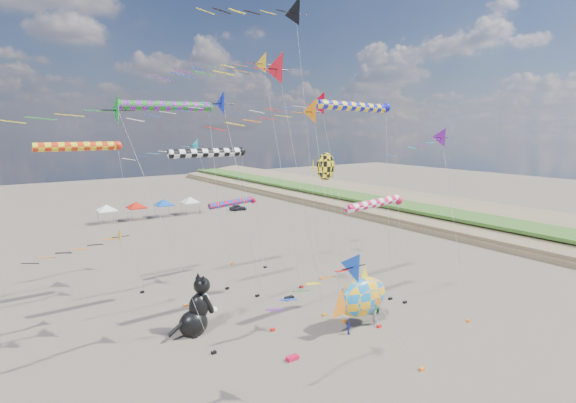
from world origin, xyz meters
The scene contains 29 objects.
ground centered at (0.00, 0.00, 0.00)m, with size 260.00×260.00×0.00m, color brown.
delta_kite_0 centered at (-14.67, 18.31, 7.08)m, with size 10.93×1.56×8.31m.
delta_kite_1 centered at (-5.06, -1.27, 7.97)m, with size 10.28×1.99×9.27m.
delta_kite_2 centered at (-3.72, 7.45, 17.04)m, with size 11.21×2.02×18.41m.
delta_kite_3 centered at (1.92, 17.03, 26.83)m, with size 13.46×3.05×28.57m.
delta_kite_4 centered at (5.15, 1.49, 15.13)m, with size 8.77×1.67×16.36m.
delta_kite_5 centered at (-9.02, 9.50, 17.57)m, with size 9.28×1.85×18.87m.
delta_kite_6 centered at (4.06, 15.33, 18.36)m, with size 13.72×2.57×19.91m.
delta_kite_7 centered at (-16.46, 8.83, 16.95)m, with size 13.12×2.10×18.35m.
delta_kite_8 centered at (-1.46, 16.15, 21.69)m, with size 11.14×2.17×23.11m.
delta_kite_9 centered at (-4.69, 9.38, 20.24)m, with size 13.36×2.64×21.81m.
delta_kite_10 centered at (-4.06, 27.23, 13.89)m, with size 11.08×1.90×15.23m.
windsock_0 centered at (-0.67, 23.86, 8.07)m, with size 7.10×0.67×8.47m.
windsock_1 centered at (-15.62, 23.97, 14.52)m, with size 8.56×0.83×15.00m.
windsock_2 centered at (2.90, 8.70, 17.84)m, with size 9.36×0.78×18.32m.
windsock_3 centered at (4.12, 7.31, 9.85)m, with size 7.77×0.75×10.28m.
windsock_4 centered at (-8.93, 20.06, 18.03)m, with size 10.07×0.92×18.55m.
windsock_5 centered at (-6.68, 16.60, 14.01)m, with size 8.42×0.79×14.47m.
angelfish_kite centered at (3.56, 13.68, 12.46)m, with size 3.74×3.02×13.88m.
cat_inflatable centered at (-10.22, 12.61, 2.41)m, with size 3.57×1.78×4.82m, color black, non-canonical shape.
fish_inflatable centered at (1.44, 6.05, 2.56)m, with size 6.60×2.77×5.06m.
person_adult centered at (2.58, 5.64, 0.76)m, with size 0.55×0.36×1.52m, color gray.
child_green centered at (4.43, 6.93, 0.50)m, with size 0.49×0.38×1.00m, color #1F8337.
child_blue centered at (-0.39, 5.56, 0.51)m, with size 0.59×0.25×1.01m, color #2D32A7.
kite_bag_0 centered at (-0.11, 14.21, 0.15)m, with size 0.90×0.44×0.30m, color black.
kite_bag_1 centered at (5.87, 12.68, 0.15)m, with size 0.90×0.44×0.30m, color #152ED2.
kite_bag_2 centered at (-6.36, 4.84, 0.15)m, with size 0.90×0.44×0.30m, color red.
tent_row centered at (1.50, 60.00, 3.15)m, with size 19.20×4.20×3.80m.
parked_car centered at (18.16, 58.00, 0.59)m, with size 1.39×3.45×1.18m, color #26262D.
Camera 1 is at (-23.41, -19.16, 16.26)m, focal length 28.00 mm.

